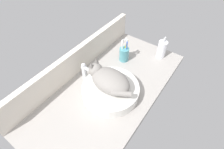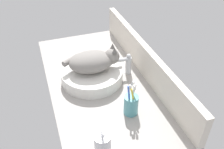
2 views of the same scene
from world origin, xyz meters
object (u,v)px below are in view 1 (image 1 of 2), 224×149
at_px(toothbrush_cup, 124,54).
at_px(faucet, 86,71).
at_px(cat, 109,80).
at_px(sink_basin, 111,90).
at_px(soap_dispenser, 162,49).

bearing_deg(toothbrush_cup, faucet, 162.02).
bearing_deg(faucet, cat, -92.77).
bearing_deg(sink_basin, toothbrush_cup, 18.79).
distance_m(cat, toothbrush_cup, 0.34).
bearing_deg(toothbrush_cup, cat, -163.41).
relative_size(cat, faucet, 2.36).
bearing_deg(cat, sink_basin, -90.68).
bearing_deg(soap_dispenser, cat, 167.92).
relative_size(sink_basin, faucet, 2.60).
bearing_deg(sink_basin, soap_dispenser, -10.63).
distance_m(cat, faucet, 0.20).
xyz_separation_m(cat, soap_dispenser, (0.52, -0.11, -0.06)).
relative_size(cat, toothbrush_cup, 1.72).
height_order(sink_basin, toothbrush_cup, toothbrush_cup).
distance_m(soap_dispenser, toothbrush_cup, 0.29).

